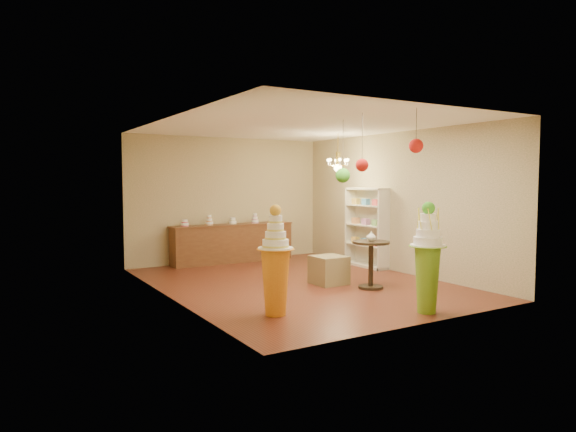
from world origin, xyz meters
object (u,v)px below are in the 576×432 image
pedestal_green (427,265)px  round_table (371,258)px  sideboard (233,242)px  pedestal_orange (276,271)px

pedestal_green → round_table: (0.42, 1.78, -0.16)m
round_table → pedestal_green: bearing=-103.3°
pedestal_green → sideboard: size_ratio=0.55×
pedestal_green → pedestal_orange: size_ratio=1.02×
pedestal_orange → sideboard: bearing=72.3°
pedestal_orange → round_table: size_ratio=1.87×
pedestal_green → sideboard: (-0.47, 5.82, -0.24)m
pedestal_orange → sideboard: pedestal_orange is taller
pedestal_green → round_table: pedestal_green is taller
pedestal_green → pedestal_orange: pedestal_green is taller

